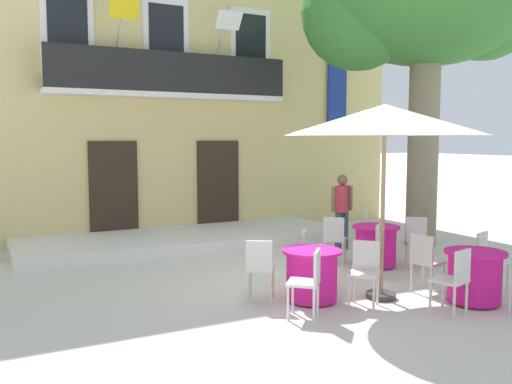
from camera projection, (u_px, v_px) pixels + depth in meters
ground_plane at (299, 281)px, 9.06m from camera, size 120.00×120.00×0.00m
building_facade at (143, 86)px, 14.59m from camera, size 13.00×5.09×7.50m
entrance_step_platform at (186, 239)px, 12.11m from camera, size 7.16×2.44×0.25m
plane_tree at (423, 3)px, 11.58m from camera, size 5.00×4.39×6.84m
cafe_table_near_tree at (312, 275)px, 7.88m from camera, size 0.86×0.86×0.76m
cafe_chair_near_tree_0 at (309, 279)px, 7.13m from camera, size 0.56×0.56×0.91m
cafe_chair_near_tree_1 at (365, 269)px, 7.68m from camera, size 0.56×0.56×0.91m
cafe_chair_near_tree_2 at (310, 254)px, 8.62m from camera, size 0.56×0.56×0.91m
cafe_chair_near_tree_3 at (260, 265)px, 7.88m from camera, size 0.55×0.55×0.91m
cafe_table_middle at (475, 276)px, 7.79m from camera, size 0.86×0.86×0.76m
cafe_chair_middle_0 at (425, 259)px, 8.28m from camera, size 0.49×0.49×0.91m
cafe_chair_middle_1 at (454, 277)px, 7.21m from camera, size 0.49×0.49×0.91m
cafe_chair_middle_3 at (488, 258)px, 8.38m from camera, size 0.51×0.51×0.91m
cafe_table_front at (376, 246)px, 10.02m from camera, size 0.86×0.86×0.76m
cafe_chair_front_0 at (372, 246)px, 9.29m from camera, size 0.56×0.56×0.91m
cafe_chair_front_1 at (417, 238)px, 9.99m from camera, size 0.55×0.55×0.91m
cafe_chair_front_2 at (372, 231)px, 10.75m from camera, size 0.56×0.56×0.91m
cafe_chair_front_3 at (335, 237)px, 10.15m from camera, size 0.57×0.57×0.91m
cafe_umbrella at (385, 121)px, 7.81m from camera, size 2.90×2.90×2.85m
pedestrian_near_entrance at (342, 207)px, 11.57m from camera, size 0.53×0.38×1.59m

